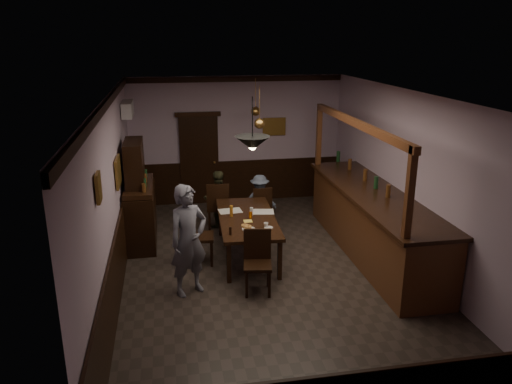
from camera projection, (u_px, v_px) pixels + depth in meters
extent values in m
cube|color=#2D2621|center=(271.00, 273.00, 8.53)|extent=(5.00, 8.00, 0.01)
cube|color=white|center=(272.00, 96.00, 7.62)|extent=(5.00, 8.00, 0.01)
cube|color=#BEA5C0|center=(237.00, 140.00, 11.83)|extent=(5.00, 0.01, 3.00)
cube|color=#BEA5C0|center=(367.00, 324.00, 4.32)|extent=(5.00, 0.01, 3.00)
cube|color=#BEA5C0|center=(112.00, 198.00, 7.65)|extent=(0.01, 8.00, 3.00)
cube|color=#BEA5C0|center=(415.00, 182.00, 8.50)|extent=(0.01, 8.00, 3.00)
cube|color=black|center=(247.00, 219.00, 9.01)|extent=(1.10, 2.24, 0.06)
cube|color=black|center=(229.00, 263.00, 8.10)|extent=(0.07, 0.07, 0.69)
cube|color=black|center=(280.00, 260.00, 8.21)|extent=(0.07, 0.07, 0.69)
cube|color=black|center=(221.00, 219.00, 10.03)|extent=(0.07, 0.07, 0.69)
cube|color=black|center=(262.00, 217.00, 10.14)|extent=(0.07, 0.07, 0.69)
cube|color=black|center=(218.00, 207.00, 10.30)|extent=(0.49, 0.49, 0.05)
cube|color=black|center=(218.00, 197.00, 10.01)|extent=(0.45, 0.08, 0.54)
cube|color=black|center=(227.00, 215.00, 10.56)|extent=(0.04, 0.04, 0.46)
cube|color=black|center=(209.00, 216.00, 10.53)|extent=(0.04, 0.04, 0.46)
cube|color=black|center=(227.00, 222.00, 10.22)|extent=(0.04, 0.04, 0.46)
cube|color=black|center=(210.00, 222.00, 10.18)|extent=(0.04, 0.04, 0.46)
cube|color=black|center=(261.00, 208.00, 10.43)|extent=(0.40, 0.40, 0.05)
cube|color=black|center=(263.00, 199.00, 10.18)|extent=(0.40, 0.04, 0.47)
cube|color=black|center=(267.00, 215.00, 10.67)|extent=(0.04, 0.04, 0.41)
cube|color=black|center=(252.00, 216.00, 10.62)|extent=(0.04, 0.04, 0.41)
cube|color=black|center=(270.00, 220.00, 10.37)|extent=(0.04, 0.04, 0.41)
cube|color=black|center=(255.00, 221.00, 10.32)|extent=(0.04, 0.04, 0.41)
cube|color=black|center=(258.00, 265.00, 7.76)|extent=(0.49, 0.49, 0.05)
cube|color=black|center=(257.00, 244.00, 7.86)|extent=(0.43, 0.11, 0.51)
cube|color=black|center=(247.00, 285.00, 7.66)|extent=(0.04, 0.04, 0.44)
cube|color=black|center=(269.00, 285.00, 7.67)|extent=(0.04, 0.04, 0.44)
cube|color=black|center=(246.00, 274.00, 8.00)|extent=(0.04, 0.04, 0.44)
cube|color=black|center=(268.00, 274.00, 8.01)|extent=(0.04, 0.04, 0.44)
cube|color=black|center=(201.00, 237.00, 8.78)|extent=(0.50, 0.50, 0.05)
cube|color=black|center=(188.00, 222.00, 8.67)|extent=(0.09, 0.46, 0.55)
cube|color=black|center=(211.00, 254.00, 8.69)|extent=(0.04, 0.04, 0.47)
cube|color=black|center=(212.00, 246.00, 9.05)|extent=(0.04, 0.04, 0.47)
cube|color=black|center=(190.00, 255.00, 8.67)|extent=(0.04, 0.04, 0.47)
cube|color=black|center=(191.00, 246.00, 9.02)|extent=(0.04, 0.04, 0.47)
imported|color=slate|center=(189.00, 240.00, 7.64)|extent=(0.77, 0.68, 1.77)
imported|color=#404127|center=(217.00, 199.00, 10.45)|extent=(0.67, 0.57, 1.21)
imported|color=slate|center=(260.00, 200.00, 10.58)|extent=(0.78, 0.56, 1.09)
cube|color=silver|center=(230.00, 211.00, 9.29)|extent=(0.45, 0.34, 0.01)
cube|color=silver|center=(262.00, 212.00, 9.25)|extent=(0.46, 0.36, 0.01)
cube|color=#E1C552|center=(248.00, 221.00, 8.80)|extent=(0.16, 0.16, 0.00)
cylinder|color=white|center=(269.00, 228.00, 8.49)|extent=(0.15, 0.15, 0.01)
imported|color=white|center=(266.00, 225.00, 8.50)|extent=(0.08, 0.08, 0.07)
cylinder|color=white|center=(248.00, 229.00, 8.43)|extent=(0.22, 0.22, 0.01)
torus|color=#C68C47|center=(245.00, 226.00, 8.50)|extent=(0.13, 0.13, 0.04)
torus|color=#C68C47|center=(248.00, 227.00, 8.45)|extent=(0.13, 0.13, 0.04)
cylinder|color=orange|center=(251.00, 215.00, 8.92)|extent=(0.07, 0.07, 0.12)
cylinder|color=#BF721E|center=(231.00, 211.00, 9.01)|extent=(0.06, 0.06, 0.20)
cylinder|color=silver|center=(251.00, 211.00, 9.06)|extent=(0.06, 0.06, 0.15)
cylinder|color=black|center=(230.00, 231.00, 8.18)|extent=(0.04, 0.04, 0.14)
cube|color=black|center=(141.00, 216.00, 9.64)|extent=(0.55, 1.53, 1.09)
cube|color=black|center=(139.00, 186.00, 9.46)|extent=(0.52, 1.47, 0.09)
cube|color=black|center=(134.00, 164.00, 9.32)|extent=(0.33, 0.98, 0.87)
cube|color=#4C2314|center=(373.00, 225.00, 9.12)|extent=(0.94, 4.37, 1.15)
cube|color=black|center=(374.00, 194.00, 8.94)|extent=(1.04, 4.48, 0.06)
cube|color=#4C2314|center=(357.00, 124.00, 8.48)|extent=(0.10, 4.27, 0.12)
cube|color=#4C2314|center=(411.00, 196.00, 6.72)|extent=(0.10, 0.10, 1.35)
cube|color=#4C2314|center=(320.00, 136.00, 10.63)|extent=(0.10, 0.10, 1.35)
cube|color=black|center=(199.00, 161.00, 11.76)|extent=(0.90, 0.06, 2.10)
cube|color=white|center=(128.00, 109.00, 10.10)|extent=(0.20, 0.85, 0.30)
cube|color=olive|center=(98.00, 188.00, 5.96)|extent=(0.04, 0.28, 0.36)
cube|color=olive|center=(118.00, 172.00, 8.35)|extent=(0.04, 0.62, 0.48)
cube|color=olive|center=(274.00, 127.00, 11.85)|extent=(0.55, 0.04, 0.42)
cylinder|color=black|center=(252.00, 120.00, 7.67)|extent=(0.02, 0.02, 0.72)
cone|color=black|center=(252.00, 143.00, 7.78)|extent=(0.56, 0.56, 0.22)
sphere|color=#FFD88C|center=(252.00, 146.00, 7.79)|extent=(0.12, 0.12, 0.12)
cylinder|color=#BF8C3F|center=(259.00, 105.00, 9.24)|extent=(0.02, 0.02, 0.70)
cone|color=#BF8C3F|center=(259.00, 124.00, 9.34)|extent=(0.20, 0.20, 0.22)
sphere|color=#FFD88C|center=(259.00, 126.00, 9.36)|extent=(0.12, 0.12, 0.12)
cylinder|color=#BF8C3F|center=(255.00, 95.00, 10.71)|extent=(0.02, 0.02, 0.70)
cone|color=#BF8C3F|center=(256.00, 111.00, 10.81)|extent=(0.20, 0.20, 0.22)
sphere|color=#FFD88C|center=(256.00, 114.00, 10.83)|extent=(0.12, 0.12, 0.12)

